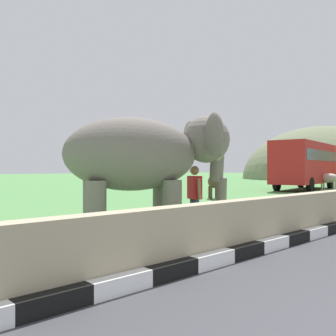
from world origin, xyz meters
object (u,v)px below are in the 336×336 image
person_handler (195,195)px  cow_far (328,178)px  elephant (147,156)px  bus_red (305,162)px  cow_near (214,182)px

person_handler → cow_far: 20.86m
elephant → bus_red: (20.89, 6.46, 0.20)m
bus_red → cow_far: size_ratio=4.81×
person_handler → cow_near: 9.99m
elephant → person_handler: size_ratio=2.42×
elephant → bus_red: bearing=17.2°
elephant → bus_red: 21.87m
bus_red → person_handler: bearing=-161.0°
person_handler → cow_near: (7.98, 6.01, -0.06)m
elephant → cow_far: (21.53, 4.99, -1.01)m
bus_red → cow_near: bearing=-176.4°
person_handler → cow_far: (20.18, 5.27, -0.06)m
elephant → cow_near: elephant is taller
person_handler → cow_far: person_handler is taller
cow_near → person_handler: bearing=-143.0°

